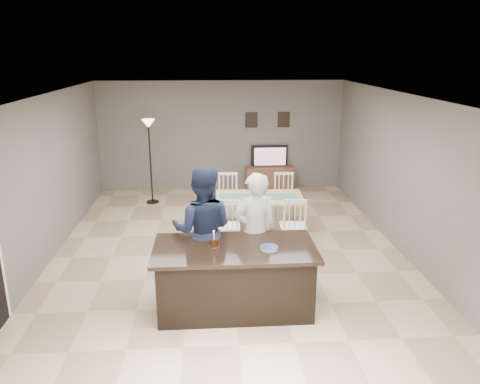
{
  "coord_description": "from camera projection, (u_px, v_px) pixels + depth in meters",
  "views": [
    {
      "loc": [
        -0.32,
        -7.48,
        3.38
      ],
      "look_at": [
        0.17,
        -0.3,
        1.2
      ],
      "focal_mm": 35.0,
      "sensor_mm": 36.0,
      "label": 1
    }
  ],
  "objects": [
    {
      "name": "floor",
      "position": [
        229.0,
        253.0,
        8.14
      ],
      "size": [
        8.0,
        8.0,
        0.0
      ],
      "primitive_type": "plane",
      "color": "tan",
      "rests_on": "ground"
    },
    {
      "name": "room_shell",
      "position": [
        228.0,
        159.0,
        7.66
      ],
      "size": [
        8.0,
        8.0,
        8.0
      ],
      "color": "slate",
      "rests_on": "floor"
    },
    {
      "name": "kitchen_island",
      "position": [
        235.0,
        277.0,
        6.29
      ],
      "size": [
        2.15,
        1.1,
        0.9
      ],
      "color": "black",
      "rests_on": "floor"
    },
    {
      "name": "tv_console",
      "position": [
        270.0,
        179.0,
        11.73
      ],
      "size": [
        1.2,
        0.4,
        0.6
      ],
      "primitive_type": "cube",
      "color": "brown",
      "rests_on": "floor"
    },
    {
      "name": "television",
      "position": [
        270.0,
        156.0,
        11.64
      ],
      "size": [
        0.91,
        0.12,
        0.53
      ],
      "primitive_type": "imported",
      "rotation": [
        0.0,
        0.0,
        3.14
      ],
      "color": "black",
      "rests_on": "tv_console"
    },
    {
      "name": "tv_screen_glow",
      "position": [
        270.0,
        157.0,
        11.56
      ],
      "size": [
        0.78,
        0.0,
        0.78
      ],
      "primitive_type": "plane",
      "rotation": [
        1.57,
        0.0,
        3.14
      ],
      "color": "orange",
      "rests_on": "tv_console"
    },
    {
      "name": "picture_frames",
      "position": [
        268.0,
        120.0,
        11.51
      ],
      "size": [
        1.1,
        0.02,
        0.38
      ],
      "color": "black",
      "rests_on": "room_shell"
    },
    {
      "name": "woman",
      "position": [
        255.0,
        232.0,
        6.71
      ],
      "size": [
        0.72,
        0.56,
        1.76
      ],
      "primitive_type": "imported",
      "rotation": [
        0.0,
        0.0,
        3.37
      ],
      "color": "silver",
      "rests_on": "floor"
    },
    {
      "name": "man",
      "position": [
        203.0,
        230.0,
        6.65
      ],
      "size": [
        1.0,
        0.83,
        1.86
      ],
      "primitive_type": "imported",
      "rotation": [
        0.0,
        0.0,
        2.99
      ],
      "color": "#1C253E",
      "rests_on": "floor"
    },
    {
      "name": "birthday_cake",
      "position": [
        214.0,
        243.0,
        6.16
      ],
      "size": [
        0.15,
        0.15,
        0.23
      ],
      "color": "gold",
      "rests_on": "kitchen_island"
    },
    {
      "name": "plate_stack",
      "position": [
        269.0,
        248.0,
        6.08
      ],
      "size": [
        0.24,
        0.24,
        0.04
      ],
      "color": "white",
      "rests_on": "kitchen_island"
    },
    {
      "name": "dining_table",
      "position": [
        258.0,
        204.0,
        8.72
      ],
      "size": [
        1.71,
        1.95,
        1.01
      ],
      "rotation": [
        0.0,
        0.0,
        -0.05
      ],
      "color": "tan",
      "rests_on": "floor"
    },
    {
      "name": "floor_lamp",
      "position": [
        149.0,
        139.0,
        10.42
      ],
      "size": [
        0.29,
        0.29,
        1.93
      ],
      "color": "black",
      "rests_on": "floor"
    }
  ]
}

